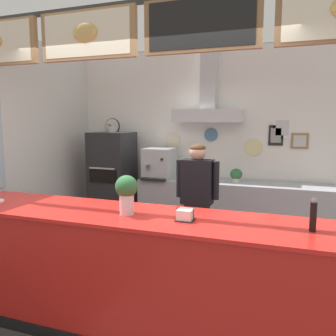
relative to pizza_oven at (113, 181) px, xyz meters
name	(u,v)px	position (x,y,z in m)	size (l,w,h in m)	color
ground_plane	(147,313)	(1.56, -2.22, -0.82)	(6.62, 6.62, 0.00)	#3F3A38
back_wall_assembly	(210,135)	(1.56, 0.37, 0.77)	(4.72, 2.96, 2.98)	gray
service_counter	(134,273)	(1.56, -2.50, -0.29)	(3.55, 0.75, 1.05)	red
back_prep_counter	(232,211)	(1.99, 0.14, -0.38)	(2.92, 0.60, 0.89)	#A3A5AD
pizza_oven	(113,181)	(0.00, 0.00, 0.00)	(0.63, 0.67, 1.73)	#232326
shop_worker	(197,202)	(1.76, -1.13, 0.03)	(0.52, 0.22, 1.55)	#232328
espresso_machine	(159,163)	(0.80, 0.11, 0.32)	(0.45, 0.57, 0.48)	#B7BABF
potted_rosemary	(236,175)	(2.03, 0.12, 0.19)	(0.18, 0.18, 0.21)	beige
potted_sage	(199,172)	(1.46, 0.10, 0.20)	(0.18, 0.18, 0.22)	#9E563D
pepper_grinder	(313,215)	(2.95, -2.50, 0.35)	(0.05, 0.05, 0.24)	black
basil_vase	(127,193)	(1.52, -2.54, 0.41)	(0.19, 0.19, 0.33)	silver
napkin_holder	(185,215)	(2.03, -2.54, 0.27)	(0.14, 0.14, 0.10)	#262628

